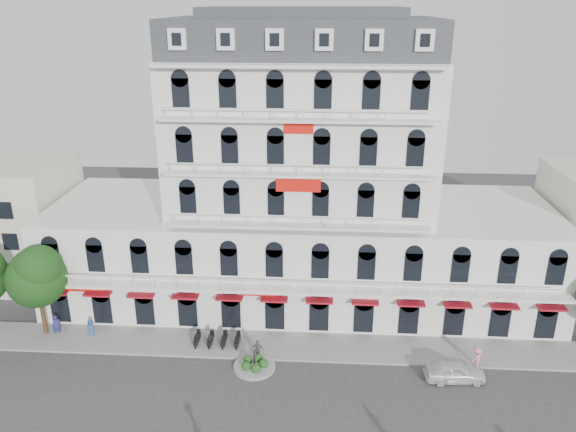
# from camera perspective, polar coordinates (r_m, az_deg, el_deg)

# --- Properties ---
(ground) EXTENTS (120.00, 120.00, 0.00)m
(ground) POSITION_cam_1_polar(r_m,az_deg,el_deg) (39.55, 0.08, -20.48)
(ground) COLOR #38383A
(ground) RESTS_ON ground
(sidewalk) EXTENTS (53.00, 4.00, 0.16)m
(sidewalk) POSITION_cam_1_polar(r_m,az_deg,el_deg) (46.63, 0.78, -13.08)
(sidewalk) COLOR gray
(sidewalk) RESTS_ON ground
(main_building) EXTENTS (45.00, 15.00, 25.80)m
(main_building) POSITION_cam_1_polar(r_m,az_deg,el_deg) (50.31, 1.35, 2.15)
(main_building) COLOR silver
(main_building) RESTS_ON ground
(traffic_island) EXTENTS (3.20, 3.20, 1.60)m
(traffic_island) POSITION_cam_1_polar(r_m,az_deg,el_deg) (44.30, -3.44, -14.90)
(traffic_island) COLOR gray
(traffic_island) RESTS_ON ground
(parked_scooter_row) EXTENTS (4.40, 1.80, 1.10)m
(parked_scooter_row) POSITION_cam_1_polar(r_m,az_deg,el_deg) (47.18, -7.16, -12.93)
(parked_scooter_row) COLOR black
(parked_scooter_row) RESTS_ON ground
(tree_west_inner) EXTENTS (4.76, 4.76, 8.25)m
(tree_west_inner) POSITION_cam_1_polar(r_m,az_deg,el_deg) (49.65, -24.20, -5.40)
(tree_west_inner) COLOR #382314
(tree_west_inner) RESTS_ON ground
(parked_car) EXTENTS (4.53, 2.06, 1.51)m
(parked_car) POSITION_cam_1_polar(r_m,az_deg,el_deg) (44.51, 16.59, -14.88)
(parked_car) COLOR silver
(parked_car) RESTS_ON ground
(pedestrian_left) EXTENTS (0.82, 0.60, 1.53)m
(pedestrian_left) POSITION_cam_1_polar(r_m,az_deg,el_deg) (50.31, -19.38, -10.71)
(pedestrian_left) COLOR #2A4F80
(pedestrian_left) RESTS_ON ground
(pedestrian_mid) EXTENTS (1.05, 0.64, 1.68)m
(pedestrian_mid) POSITION_cam_1_polar(r_m,az_deg,el_deg) (44.95, -3.06, -13.39)
(pedestrian_mid) COLOR #595A61
(pedestrian_mid) RESTS_ON ground
(pedestrian_right) EXTENTS (1.26, 1.14, 1.70)m
(pedestrian_right) POSITION_cam_1_polar(r_m,az_deg,el_deg) (46.25, 18.65, -13.50)
(pedestrian_right) COLOR pink
(pedestrian_right) RESTS_ON ground
(pedestrian_far) EXTENTS (0.80, 0.71, 1.85)m
(pedestrian_far) POSITION_cam_1_polar(r_m,az_deg,el_deg) (51.40, -22.45, -10.24)
(pedestrian_far) COLOR navy
(pedestrian_far) RESTS_ON ground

